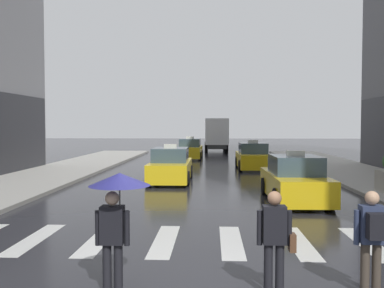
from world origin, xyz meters
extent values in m
cube|color=silver|center=(-3.86, 3.00, 0.00)|extent=(0.50, 2.80, 0.01)
cube|color=silver|center=(-2.31, 3.00, 0.00)|extent=(0.50, 2.80, 0.01)
cube|color=silver|center=(-0.77, 3.00, 0.00)|extent=(0.50, 2.80, 0.01)
cube|color=silver|center=(0.77, 3.00, 0.00)|extent=(0.50, 2.80, 0.01)
cube|color=silver|center=(2.31, 3.00, 0.00)|extent=(0.50, 2.80, 0.01)
cube|color=silver|center=(3.86, 3.00, 0.00)|extent=(0.50, 2.80, 0.01)
cube|color=yellow|center=(3.25, 8.30, 0.56)|extent=(1.88, 4.53, 0.84)
cube|color=#384C5B|center=(3.25, 8.20, 1.30)|extent=(1.64, 2.13, 0.64)
cube|color=silver|center=(3.25, 8.20, 1.71)|extent=(0.60, 0.25, 0.18)
cylinder|color=black|center=(2.37, 9.64, 0.33)|extent=(0.23, 0.66, 0.66)
cylinder|color=black|center=(4.08, 9.67, 0.33)|extent=(0.23, 0.66, 0.66)
cylinder|color=black|center=(2.42, 6.94, 0.33)|extent=(0.23, 0.66, 0.66)
cylinder|color=black|center=(4.13, 6.97, 0.33)|extent=(0.23, 0.66, 0.66)
cube|color=#F2EAB2|center=(2.57, 10.56, 0.60)|extent=(0.20, 0.04, 0.14)
cube|color=#F2EAB2|center=(3.83, 10.59, 0.60)|extent=(0.20, 0.04, 0.14)
cube|color=yellow|center=(-1.63, 13.19, 0.56)|extent=(1.81, 4.50, 0.84)
cube|color=#384C5B|center=(-1.63, 13.09, 1.30)|extent=(1.61, 2.10, 0.64)
cube|color=silver|center=(-1.63, 13.09, 1.71)|extent=(0.60, 0.24, 0.18)
cylinder|color=black|center=(-2.48, 14.54, 0.33)|extent=(0.22, 0.66, 0.66)
cylinder|color=black|center=(-0.77, 14.54, 0.33)|extent=(0.22, 0.66, 0.66)
cylinder|color=black|center=(-2.49, 11.84, 0.33)|extent=(0.22, 0.66, 0.66)
cylinder|color=black|center=(-0.78, 11.84, 0.33)|extent=(0.22, 0.66, 0.66)
cube|color=#F2EAB2|center=(-2.25, 15.46, 0.60)|extent=(0.20, 0.04, 0.14)
cube|color=#F2EAB2|center=(-0.99, 15.46, 0.60)|extent=(0.20, 0.04, 0.14)
cube|color=yellow|center=(2.83, 19.21, 0.56)|extent=(1.85, 4.52, 0.84)
cube|color=#384C5B|center=(2.83, 19.11, 1.30)|extent=(1.62, 2.12, 0.64)
cube|color=silver|center=(2.83, 19.11, 1.71)|extent=(0.60, 0.25, 0.18)
cylinder|color=black|center=(1.96, 20.55, 0.33)|extent=(0.23, 0.66, 0.66)
cylinder|color=black|center=(3.67, 20.57, 0.33)|extent=(0.23, 0.66, 0.66)
cylinder|color=black|center=(1.99, 17.85, 0.33)|extent=(0.23, 0.66, 0.66)
cylinder|color=black|center=(3.70, 17.87, 0.33)|extent=(0.23, 0.66, 0.66)
cube|color=#F2EAB2|center=(2.17, 21.47, 0.60)|extent=(0.20, 0.04, 0.14)
cube|color=#F2EAB2|center=(3.43, 21.48, 0.60)|extent=(0.20, 0.04, 0.14)
cube|color=yellow|center=(-1.43, 27.04, 0.56)|extent=(1.89, 4.54, 0.84)
cube|color=#384C5B|center=(-1.43, 26.94, 1.30)|extent=(1.64, 2.13, 0.64)
cube|color=silver|center=(-1.43, 26.94, 1.71)|extent=(0.60, 0.25, 0.18)
cylinder|color=black|center=(-2.26, 28.41, 0.33)|extent=(0.23, 0.66, 0.66)
cylinder|color=black|center=(-0.55, 28.37, 0.33)|extent=(0.23, 0.66, 0.66)
cylinder|color=black|center=(-2.31, 25.71, 0.33)|extent=(0.23, 0.66, 0.66)
cylinder|color=black|center=(-0.60, 25.67, 0.33)|extent=(0.23, 0.66, 0.66)
cube|color=#F2EAB2|center=(-2.01, 29.32, 0.60)|extent=(0.20, 0.04, 0.14)
cube|color=#F2EAB2|center=(-0.75, 29.30, 0.60)|extent=(0.20, 0.04, 0.14)
cube|color=#2D2D2D|center=(0.75, 36.06, 0.65)|extent=(1.94, 6.64, 0.40)
cube|color=silver|center=(0.68, 39.36, 1.90)|extent=(2.14, 1.85, 2.10)
cube|color=#384C5B|center=(0.66, 40.28, 2.27)|extent=(1.89, 0.08, 0.95)
cube|color=silver|center=(0.77, 35.16, 2.10)|extent=(2.30, 4.85, 2.50)
cylinder|color=black|center=(-0.31, 39.14, 0.45)|extent=(0.30, 0.91, 0.90)
cylinder|color=black|center=(1.69, 39.18, 0.45)|extent=(0.30, 0.91, 0.90)
cylinder|color=black|center=(-0.21, 34.60, 0.45)|extent=(0.30, 0.91, 0.90)
cylinder|color=black|center=(1.79, 34.65, 0.45)|extent=(0.30, 0.91, 0.90)
cylinder|color=black|center=(-1.33, -0.15, 0.41)|extent=(0.14, 0.14, 0.82)
cylinder|color=black|center=(-1.15, -0.15, 0.41)|extent=(0.14, 0.14, 0.82)
cube|color=black|center=(-1.24, -0.15, 1.12)|extent=(0.36, 0.24, 0.60)
sphere|color=beige|center=(-1.24, -0.15, 1.54)|extent=(0.22, 0.22, 0.22)
cylinder|color=black|center=(-1.47, -0.15, 1.07)|extent=(0.09, 0.09, 0.55)
cylinder|color=black|center=(-1.01, -0.15, 1.07)|extent=(0.09, 0.09, 0.55)
cylinder|color=#4C4C4C|center=(-1.12, -0.15, 1.42)|extent=(0.02, 0.02, 1.00)
cone|color=navy|center=(-1.12, -0.15, 1.84)|extent=(0.96, 0.96, 0.20)
cylinder|color=#473D33|center=(2.75, 0.08, 0.41)|extent=(0.14, 0.14, 0.82)
cylinder|color=#473D33|center=(2.93, 0.08, 0.41)|extent=(0.14, 0.14, 0.82)
cube|color=#2D3856|center=(2.84, 0.08, 1.12)|extent=(0.36, 0.24, 0.60)
sphere|color=tan|center=(2.84, 0.08, 1.54)|extent=(0.22, 0.22, 0.22)
cylinder|color=#2D3856|center=(2.61, 0.08, 1.07)|extent=(0.09, 0.09, 0.55)
cube|color=black|center=(2.84, -0.14, 1.14)|extent=(0.28, 0.18, 0.40)
cylinder|color=black|center=(1.21, -0.02, 0.41)|extent=(0.14, 0.14, 0.82)
cylinder|color=black|center=(1.39, -0.02, 0.41)|extent=(0.14, 0.14, 0.82)
cube|color=black|center=(1.30, -0.02, 1.12)|extent=(0.36, 0.24, 0.60)
sphere|color=#9E7051|center=(1.30, -0.02, 1.54)|extent=(0.22, 0.22, 0.22)
cylinder|color=black|center=(1.07, -0.02, 1.07)|extent=(0.09, 0.09, 0.55)
cylinder|color=black|center=(1.53, -0.02, 1.07)|extent=(0.09, 0.09, 0.55)
cube|color=brown|center=(1.58, -0.02, 0.84)|extent=(0.10, 0.20, 0.28)
camera|label=1|loc=(0.32, -6.60, 2.68)|focal=39.23mm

